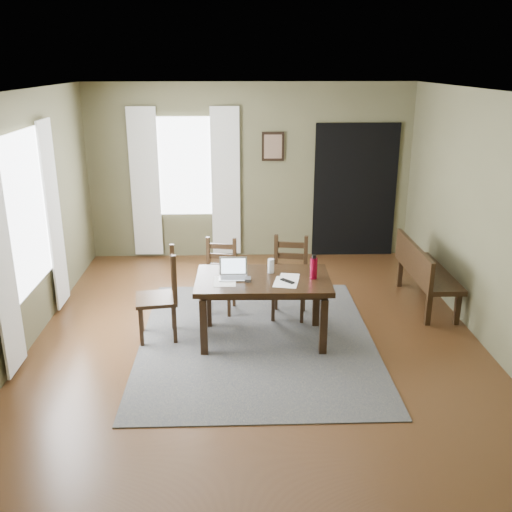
{
  "coord_description": "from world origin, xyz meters",
  "views": [
    {
      "loc": [
        -0.21,
        -5.78,
        2.98
      ],
      "look_at": [
        0.0,
        0.3,
        0.9
      ],
      "focal_mm": 40.0,
      "sensor_mm": 36.0,
      "label": 1
    }
  ],
  "objects_px": {
    "chair_back_right": "(290,279)",
    "laptop": "(233,272)",
    "bench": "(423,269)",
    "chair_end": "(161,296)",
    "dining_table": "(263,286)",
    "chair_back_left": "(220,277)",
    "water_bottle": "(314,268)"
  },
  "relations": [
    {
      "from": "chair_end",
      "to": "chair_back_left",
      "type": "bearing_deg",
      "value": 130.99
    },
    {
      "from": "dining_table",
      "to": "bench",
      "type": "relative_size",
      "value": 1.03
    },
    {
      "from": "dining_table",
      "to": "chair_back_right",
      "type": "height_order",
      "value": "chair_back_right"
    },
    {
      "from": "dining_table",
      "to": "chair_back_left",
      "type": "xyz_separation_m",
      "value": [
        -0.5,
        0.84,
        -0.21
      ]
    },
    {
      "from": "laptop",
      "to": "water_bottle",
      "type": "relative_size",
      "value": 1.13
    },
    {
      "from": "dining_table",
      "to": "chair_back_left",
      "type": "relative_size",
      "value": 1.65
    },
    {
      "from": "laptop",
      "to": "water_bottle",
      "type": "height_order",
      "value": "water_bottle"
    },
    {
      "from": "chair_end",
      "to": "dining_table",
      "type": "bearing_deg",
      "value": 76.25
    },
    {
      "from": "chair_back_left",
      "to": "chair_back_right",
      "type": "height_order",
      "value": "chair_back_right"
    },
    {
      "from": "water_bottle",
      "to": "chair_back_right",
      "type": "bearing_deg",
      "value": 105.78
    },
    {
      "from": "dining_table",
      "to": "chair_back_right",
      "type": "relative_size",
      "value": 1.52
    },
    {
      "from": "chair_back_right",
      "to": "laptop",
      "type": "distance_m",
      "value": 0.97
    },
    {
      "from": "dining_table",
      "to": "chair_back_right",
      "type": "bearing_deg",
      "value": 62.61
    },
    {
      "from": "dining_table",
      "to": "chair_end",
      "type": "relative_size",
      "value": 1.44
    },
    {
      "from": "chair_back_left",
      "to": "water_bottle",
      "type": "relative_size",
      "value": 3.33
    },
    {
      "from": "bench",
      "to": "laptop",
      "type": "relative_size",
      "value": 4.69
    },
    {
      "from": "chair_back_right",
      "to": "bench",
      "type": "distance_m",
      "value": 1.75
    },
    {
      "from": "bench",
      "to": "dining_table",
      "type": "bearing_deg",
      "value": 114.05
    },
    {
      "from": "dining_table",
      "to": "chair_back_left",
      "type": "distance_m",
      "value": 1.0
    },
    {
      "from": "chair_back_left",
      "to": "bench",
      "type": "bearing_deg",
      "value": 12.91
    },
    {
      "from": "chair_back_right",
      "to": "chair_back_left",
      "type": "bearing_deg",
      "value": 177.31
    },
    {
      "from": "dining_table",
      "to": "water_bottle",
      "type": "bearing_deg",
      "value": -2.09
    },
    {
      "from": "dining_table",
      "to": "chair_end",
      "type": "distance_m",
      "value": 1.14
    },
    {
      "from": "dining_table",
      "to": "chair_end",
      "type": "bearing_deg",
      "value": 176.23
    },
    {
      "from": "chair_back_right",
      "to": "laptop",
      "type": "height_order",
      "value": "chair_back_right"
    },
    {
      "from": "chair_back_left",
      "to": "laptop",
      "type": "xyz_separation_m",
      "value": [
        0.18,
        -0.8,
        0.35
      ]
    },
    {
      "from": "dining_table",
      "to": "water_bottle",
      "type": "relative_size",
      "value": 5.47
    },
    {
      "from": "chair_back_right",
      "to": "water_bottle",
      "type": "distance_m",
      "value": 0.81
    },
    {
      "from": "laptop",
      "to": "water_bottle",
      "type": "distance_m",
      "value": 0.88
    },
    {
      "from": "chair_back_left",
      "to": "laptop",
      "type": "height_order",
      "value": "laptop"
    },
    {
      "from": "chair_end",
      "to": "laptop",
      "type": "xyz_separation_m",
      "value": [
        0.8,
        -0.06,
        0.29
      ]
    },
    {
      "from": "chair_back_right",
      "to": "laptop",
      "type": "bearing_deg",
      "value": -128.22
    }
  ]
}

